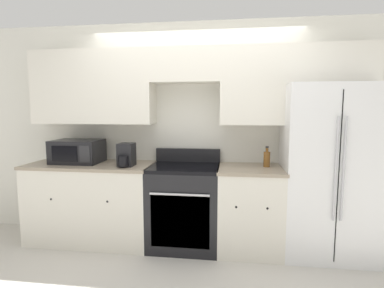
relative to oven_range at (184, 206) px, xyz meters
name	(u,v)px	position (x,y,z in m)	size (l,w,h in m)	color
ground_plane	(188,259)	(0.09, -0.31, -0.48)	(12.00, 12.00, 0.00)	beige
wall_back	(195,112)	(0.09, 0.27, 1.07)	(8.00, 0.39, 2.60)	silver
lower_cabinets_left	(92,202)	(-1.12, 0.00, 0.00)	(1.47, 0.64, 0.94)	silver
lower_cabinets_right	(250,209)	(0.74, 0.00, 0.00)	(0.71, 0.64, 0.94)	silver
oven_range	(184,206)	(0.00, 0.00, 0.00)	(0.78, 0.65, 1.10)	black
refrigerator	(326,170)	(1.55, 0.06, 0.44)	(0.94, 0.78, 1.83)	white
microwave	(78,151)	(-1.30, 0.04, 0.60)	(0.55, 0.41, 0.27)	black
bottle	(267,159)	(0.91, 0.07, 0.56)	(0.07, 0.07, 0.23)	brown
electric_kettle	(126,156)	(-0.65, -0.10, 0.58)	(0.17, 0.26, 0.26)	black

